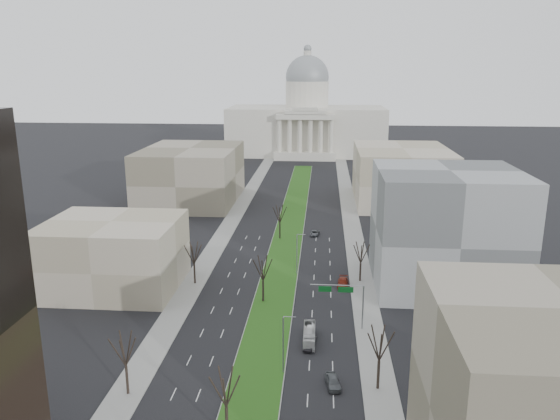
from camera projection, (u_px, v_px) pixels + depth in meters
The scene contains 24 objects.
ground at pixel (287, 239), 143.25m from camera, with size 600.00×600.00×0.00m, color black.
median at pixel (287, 240), 142.25m from camera, with size 8.00×222.03×0.20m.
sidewalk_left at pixel (201, 271), 120.47m from camera, with size 5.00×330.00×0.15m, color gray.
sidewalk_right at pixel (360, 276), 117.77m from camera, with size 5.00×330.00×0.15m, color gray.
capitol at pixel (307, 122), 283.43m from camera, with size 80.00×46.00×55.00m.
building_beige_left at pixel (113, 254), 110.27m from camera, with size 26.00×22.00×14.00m, color tan.
building_grey_right at pixel (445, 229), 110.59m from camera, with size 28.00×26.00×24.00m, color slate.
building_far_left at pixel (191, 175), 182.26m from camera, with size 30.00×40.00×18.00m, color #78705C.
building_far_right at pixel (401, 175), 181.69m from camera, with size 30.00×40.00×18.00m, color tan.
tree_left_mid at pixel (125, 348), 73.36m from camera, with size 5.40×5.40×9.72m.
tree_left_far at pixel (194, 252), 111.98m from camera, with size 5.28×5.28×9.50m.
tree_right_mid at pixel (380, 343), 74.53m from camera, with size 5.52×5.52×9.94m.
tree_right_far at pixel (361, 252), 113.27m from camera, with size 5.04×5.04×9.07m.
tree_median_a at pixel (226, 387), 64.47m from camera, with size 5.40×5.40×9.72m.
tree_median_b at pixel (263, 268), 103.06m from camera, with size 5.40×5.40×9.72m.
tree_median_c at pixel (280, 213), 141.64m from camera, with size 5.40×5.40×9.72m.
streetlamp_median_b at pixel (284, 344), 79.05m from camera, with size 1.90×0.20×9.16m.
streetlamp_median_c at pixel (297, 253), 117.63m from camera, with size 1.90×0.20×9.16m.
mast_arm_signs at pixel (347, 296), 92.47m from camera, with size 9.12×0.24×8.09m.
car_grey_near at pixel (333, 381), 76.79m from camera, with size 1.82×4.53×1.54m, color #4D5054.
car_black at pixel (310, 344), 87.46m from camera, with size 1.50×4.31×1.42m, color black.
car_red at pixel (343, 283), 112.14m from camera, with size 2.13×5.24×1.52m, color maroon.
car_grey_far at pixel (315, 233), 146.36m from camera, with size 2.05×4.44×1.23m, color #56595F.
box_van at pixel (309, 335), 89.40m from camera, with size 1.89×8.09×2.25m, color silver.
Camera 1 is at (8.95, -16.41, 43.53)m, focal length 35.00 mm.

